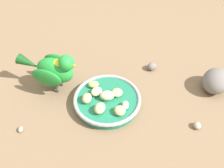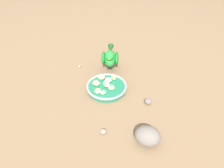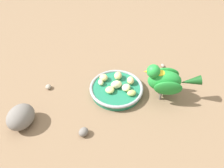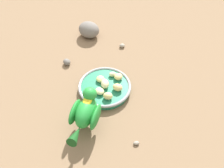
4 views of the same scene
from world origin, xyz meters
name	(u,v)px [view 3 (image 3 of 4)]	position (x,y,z in m)	size (l,w,h in m)	color
ground_plane	(110,87)	(0.00, 0.00, 0.00)	(4.00, 4.00, 0.00)	#7A6047
feeding_bowl	(116,89)	(-0.02, -0.03, 0.01)	(0.18, 0.18, 0.03)	#1E7251
apple_piece_0	(116,85)	(-0.02, -0.03, 0.03)	(0.04, 0.03, 0.03)	beige
apple_piece_1	(132,93)	(-0.05, -0.08, 0.03)	(0.03, 0.02, 0.02)	#B2CC66
apple_piece_2	(118,76)	(0.02, -0.03, 0.03)	(0.03, 0.03, 0.03)	#E5C67F
apple_piece_3	(131,80)	(0.01, -0.07, 0.03)	(0.03, 0.02, 0.02)	#E5C67F
apple_piece_4	(110,90)	(-0.04, -0.01, 0.03)	(0.03, 0.03, 0.02)	#C6D17A
apple_piece_5	(104,78)	(0.01, 0.02, 0.03)	(0.03, 0.03, 0.02)	#E5C67F
apple_piece_6	(101,82)	(-0.01, 0.03, 0.03)	(0.02, 0.02, 0.02)	beige
apple_piece_7	(126,88)	(-0.03, -0.06, 0.03)	(0.03, 0.03, 0.02)	beige
parrot	(166,80)	(-0.02, -0.18, 0.07)	(0.09, 0.18, 0.13)	#59544C
rock_large	(21,117)	(-0.19, 0.23, 0.03)	(0.09, 0.07, 0.06)	slate
pebble_0	(163,65)	(0.14, -0.19, 0.01)	(0.02, 0.01, 0.01)	gray
pebble_1	(48,87)	(-0.04, 0.21, 0.01)	(0.02, 0.02, 0.02)	gray
pebble_2	(83,132)	(-0.20, 0.04, 0.01)	(0.03, 0.03, 0.02)	slate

